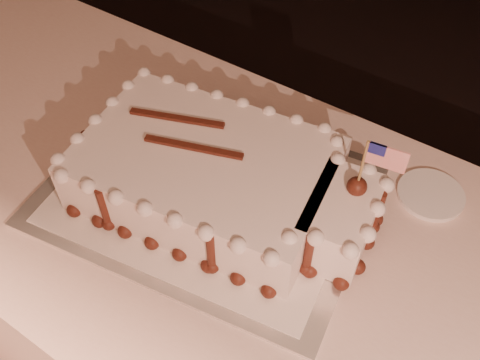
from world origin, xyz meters
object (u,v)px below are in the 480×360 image
Objects in this scene: banquet_table at (243,312)px; cake_board at (207,193)px; sheet_cake at (221,178)px; side_plate at (431,194)px.

cake_board is at bearing 171.49° from banquet_table.
sheet_cake is at bearing 0.49° from cake_board.
sheet_cake is at bearing -144.71° from side_plate.
banquet_table is 0.39m from cake_board.
cake_board is 4.70× the size of side_plate.
side_plate reaches higher than cake_board.
sheet_cake reaches higher than cake_board.
banquet_table is 0.54m from side_plate.
cake_board is 0.07m from sheet_cake.
sheet_cake reaches higher than banquet_table.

